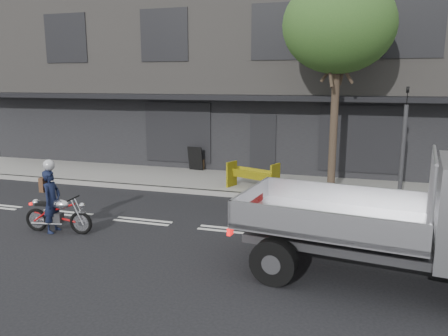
% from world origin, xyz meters
% --- Properties ---
extents(ground, '(80.00, 80.00, 0.00)m').
position_xyz_m(ground, '(0.00, 0.00, 0.00)').
color(ground, black).
rests_on(ground, ground).
extents(sidewalk, '(32.00, 3.20, 0.15)m').
position_xyz_m(sidewalk, '(0.00, 4.70, 0.07)').
color(sidewalk, gray).
rests_on(sidewalk, ground).
extents(kerb, '(32.00, 0.20, 0.15)m').
position_xyz_m(kerb, '(0.00, 3.10, 0.07)').
color(kerb, gray).
rests_on(kerb, ground).
extents(building_main, '(26.00, 10.00, 8.00)m').
position_xyz_m(building_main, '(0.00, 11.30, 4.00)').
color(building_main, slate).
rests_on(building_main, ground).
extents(street_tree, '(3.40, 3.40, 6.74)m').
position_xyz_m(street_tree, '(2.20, 4.20, 5.28)').
color(street_tree, '#382B21').
rests_on(street_tree, ground).
extents(traffic_light_pole, '(0.12, 0.12, 3.50)m').
position_xyz_m(traffic_light_pole, '(4.20, 3.35, 1.65)').
color(traffic_light_pole, '#2D2D30').
rests_on(traffic_light_pole, ground).
extents(motorcycle, '(1.78, 0.52, 0.92)m').
position_xyz_m(motorcycle, '(-3.97, -1.36, 0.47)').
color(motorcycle, black).
rests_on(motorcycle, ground).
extents(rider, '(0.42, 0.60, 1.55)m').
position_xyz_m(rider, '(-4.12, -1.36, 0.77)').
color(rider, '#131A35').
rests_on(rider, ground).
extents(construction_barrier, '(1.71, 1.17, 0.89)m').
position_xyz_m(construction_barrier, '(-0.31, 3.63, 0.59)').
color(construction_barrier, '#FFE90D').
rests_on(construction_barrier, sidewalk).
extents(sandwich_board, '(0.64, 0.46, 0.95)m').
position_xyz_m(sandwich_board, '(-3.16, 6.00, 0.63)').
color(sandwich_board, black).
rests_on(sandwich_board, sidewalk).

